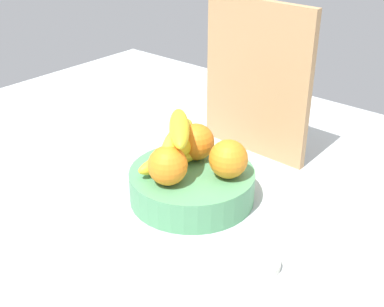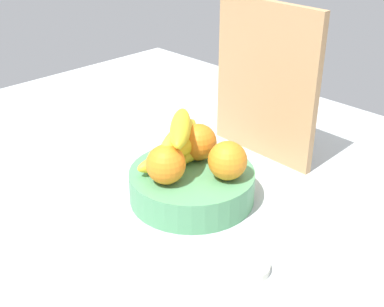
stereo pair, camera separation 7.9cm
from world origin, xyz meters
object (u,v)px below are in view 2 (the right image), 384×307
at_px(fruit_bowl, 192,185).
at_px(banana_bunch, 177,143).
at_px(orange_front_left, 228,161).
at_px(jar_lid, 249,267).
at_px(orange_front_right, 198,142).
at_px(cutting_board, 265,82).
at_px(orange_center, 166,164).

distance_m(fruit_bowl, banana_bunch, 0.09).
height_order(orange_front_left, jar_lid, orange_front_left).
bearing_deg(orange_front_right, fruit_bowl, -58.20).
height_order(orange_front_right, jar_lid, orange_front_right).
distance_m(orange_front_left, banana_bunch, 0.11).
bearing_deg(jar_lid, cutting_board, 126.09).
bearing_deg(banana_bunch, jar_lid, -17.47).
relative_size(orange_center, banana_bunch, 0.42).
relative_size(banana_bunch, cutting_board, 0.51).
distance_m(orange_front_left, orange_center, 0.12).
bearing_deg(orange_front_left, orange_front_right, 170.20).
bearing_deg(jar_lid, orange_front_right, 151.98).
relative_size(fruit_bowl, orange_front_right, 3.31).
height_order(banana_bunch, cutting_board, cutting_board).
relative_size(orange_front_right, cutting_board, 0.21).
relative_size(fruit_bowl, orange_front_left, 3.31).
relative_size(fruit_bowl, orange_center, 3.31).
bearing_deg(cutting_board, orange_front_right, -88.20).
bearing_deg(orange_center, jar_lid, -5.91).
xyz_separation_m(orange_front_left, orange_front_right, (-0.10, 0.02, 0.00)).
height_order(orange_center, jar_lid, orange_center).
relative_size(orange_front_left, jar_lid, 1.09).
xyz_separation_m(orange_center, banana_bunch, (-0.03, 0.06, 0.01)).
distance_m(orange_front_left, cutting_board, 0.26).
bearing_deg(fruit_bowl, orange_front_left, 24.44).
relative_size(fruit_bowl, banana_bunch, 1.40).
bearing_deg(fruit_bowl, jar_lid, -21.44).
bearing_deg(cutting_board, jar_lid, -52.05).
bearing_deg(orange_front_left, fruit_bowl, -155.56).
distance_m(fruit_bowl, cutting_board, 0.30).
xyz_separation_m(orange_front_left, orange_center, (-0.07, -0.10, 0.00)).
bearing_deg(orange_center, orange_front_right, 102.05).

